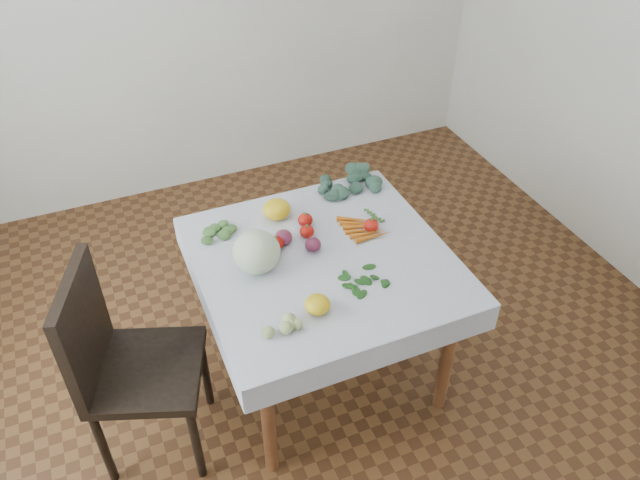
# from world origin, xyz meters

# --- Properties ---
(ground) EXTENTS (4.00, 4.00, 0.00)m
(ground) POSITION_xyz_m (0.00, 0.00, 0.00)
(ground) COLOR brown
(table) EXTENTS (1.00, 1.00, 0.75)m
(table) POSITION_xyz_m (0.00, 0.00, 0.65)
(table) COLOR brown
(table) RESTS_ON ground
(tablecloth) EXTENTS (1.12, 1.12, 0.01)m
(tablecloth) POSITION_xyz_m (0.00, 0.00, 0.75)
(tablecloth) COLOR white
(tablecloth) RESTS_ON table
(chair) EXTENTS (0.59, 0.59, 1.02)m
(chair) POSITION_xyz_m (-0.95, -0.07, 0.58)
(chair) COLOR black
(chair) RESTS_ON ground
(cabbage) EXTENTS (0.25, 0.25, 0.19)m
(cabbage) POSITION_xyz_m (-0.30, 0.05, 0.85)
(cabbage) COLOR beige
(cabbage) RESTS_ON tablecloth
(tomato_a) EXTENTS (0.08, 0.08, 0.06)m
(tomato_a) POSITION_xyz_m (0.02, 0.26, 0.79)
(tomato_a) COLOR #AB130B
(tomato_a) RESTS_ON tablecloth
(tomato_b) EXTENTS (0.09, 0.09, 0.06)m
(tomato_b) POSITION_xyz_m (-0.01, 0.17, 0.79)
(tomato_b) COLOR #AB130B
(tomato_b) RESTS_ON tablecloth
(tomato_c) EXTENTS (0.10, 0.10, 0.07)m
(tomato_c) POSITION_xyz_m (-0.18, 0.15, 0.79)
(tomato_c) COLOR #AB130B
(tomato_c) RESTS_ON tablecloth
(tomato_d) EXTENTS (0.08, 0.08, 0.06)m
(tomato_d) POSITION_xyz_m (0.29, 0.10, 0.79)
(tomato_d) COLOR #AB130B
(tomato_d) RESTS_ON tablecloth
(heirloom_back) EXTENTS (0.18, 0.18, 0.10)m
(heirloom_back) POSITION_xyz_m (-0.09, 0.37, 0.80)
(heirloom_back) COLOR yellow
(heirloom_back) RESTS_ON tablecloth
(heirloom_front) EXTENTS (0.14, 0.14, 0.08)m
(heirloom_front) POSITION_xyz_m (-0.15, -0.30, 0.79)
(heirloom_front) COLOR yellow
(heirloom_front) RESTS_ON tablecloth
(onion_a) EXTENTS (0.11, 0.11, 0.07)m
(onion_a) POSITION_xyz_m (-0.13, 0.17, 0.79)
(onion_a) COLOR #591937
(onion_a) RESTS_ON tablecloth
(onion_b) EXTENTS (0.08, 0.08, 0.06)m
(onion_b) POSITION_xyz_m (-0.02, 0.07, 0.79)
(onion_b) COLOR #591937
(onion_b) RESTS_ON tablecloth
(tomatillo_cluster) EXTENTS (0.14, 0.10, 0.04)m
(tomatillo_cluster) POSITION_xyz_m (-0.32, -0.32, 0.78)
(tomatillo_cluster) COLOR #A1B769
(tomatillo_cluster) RESTS_ON tablecloth
(carrot_bunch) EXTENTS (0.19, 0.22, 0.03)m
(carrot_bunch) POSITION_xyz_m (0.26, 0.11, 0.77)
(carrot_bunch) COLOR #CB6E16
(carrot_bunch) RESTS_ON tablecloth
(kale_bunch) EXTENTS (0.33, 0.31, 0.05)m
(kale_bunch) POSITION_xyz_m (0.32, 0.46, 0.78)
(kale_bunch) COLOR #335445
(kale_bunch) RESTS_ON tablecloth
(basil_bunch) EXTENTS (0.23, 0.17, 0.01)m
(basil_bunch) POSITION_xyz_m (0.13, -0.22, 0.76)
(basil_bunch) COLOR #184C17
(basil_bunch) RESTS_ON tablecloth
(dill_bunch) EXTENTS (0.26, 0.22, 0.03)m
(dill_bunch) POSITION_xyz_m (-0.35, 0.30, 0.77)
(dill_bunch) COLOR #54823B
(dill_bunch) RESTS_ON tablecloth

